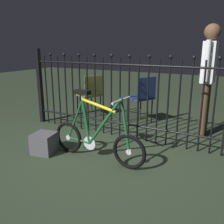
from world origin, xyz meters
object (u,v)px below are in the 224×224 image
(person_visitor, at_px, (208,71))
(display_crate, at_px, (44,143))
(bicycle, at_px, (96,137))
(chair_olive, at_px, (91,92))
(chair_navy, at_px, (143,95))

(person_visitor, relative_size, display_crate, 6.01)
(bicycle, xyz_separation_m, chair_olive, (-1.15, 1.62, 0.20))
(chair_olive, xyz_separation_m, person_visitor, (2.18, -0.08, 0.52))
(bicycle, xyz_separation_m, person_visitor, (1.03, 1.54, 0.73))
(chair_navy, relative_size, chair_olive, 1.04)
(display_crate, bearing_deg, chair_olive, 103.35)
(chair_olive, bearing_deg, bicycle, -54.73)
(chair_navy, xyz_separation_m, chair_olive, (-1.09, -0.04, -0.03))
(chair_navy, xyz_separation_m, person_visitor, (1.09, -0.12, 0.49))
(chair_navy, height_order, person_visitor, person_visitor)
(chair_navy, height_order, chair_olive, chair_navy)
(display_crate, bearing_deg, person_visitor, 44.02)
(chair_olive, bearing_deg, display_crate, -76.65)
(bicycle, relative_size, chair_navy, 1.53)
(person_visitor, bearing_deg, bicycle, -123.89)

